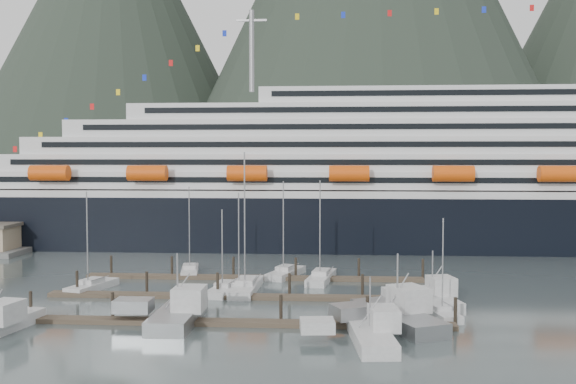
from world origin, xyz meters
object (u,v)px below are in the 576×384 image
object	(u,v)px
sailboat_b	(240,289)
sailboat_d	(246,288)
sailboat_g	(321,278)
sailboat_e	(190,271)
cruise_ship	(456,184)
sailboat_a	(92,287)
sailboat_h	(439,313)
trawler_d	(396,315)
sailboat_f	(286,274)
trawler_c	(368,332)
trawler_e	(431,298)
sailboat_c	(225,290)
trawler_b	(176,314)

from	to	relation	value
sailboat_b	sailboat_d	size ratio (longest dim) A/B	0.72
sailboat_g	sailboat_e	bearing A→B (deg)	85.72
cruise_ship	sailboat_a	bearing A→B (deg)	-138.91
sailboat_h	cruise_ship	bearing A→B (deg)	-25.46
sailboat_a	trawler_d	size ratio (longest dim) A/B	0.95
sailboat_b	sailboat_a	bearing A→B (deg)	93.62
sailboat_a	sailboat_f	size ratio (longest dim) A/B	0.93
cruise_ship	sailboat_f	xyz separation A→B (m)	(-30.55, -36.38, -11.60)
sailboat_b	trawler_d	bearing A→B (deg)	-127.04
sailboat_e	trawler_c	world-z (taller)	sailboat_e
sailboat_g	trawler_c	world-z (taller)	sailboat_g
sailboat_e	sailboat_f	world-z (taller)	sailboat_f
sailboat_a	sailboat_b	bearing A→B (deg)	-74.99
sailboat_a	sailboat_f	world-z (taller)	sailboat_f
sailboat_g	trawler_c	distance (m)	30.94
sailboat_b	sailboat_e	bearing A→B (deg)	39.31
cruise_ship	sailboat_h	size ratio (longest dim) A/B	18.74
sailboat_a	sailboat_f	distance (m)	27.21
trawler_e	sailboat_h	bearing A→B (deg)	168.32
sailboat_b	trawler_c	xyz separation A→B (m)	(15.35, -22.00, 0.46)
sailboat_a	trawler_c	bearing A→B (deg)	-107.40
sailboat_c	sailboat_h	world-z (taller)	sailboat_h
sailboat_a	trawler_b	world-z (taller)	sailboat_a
sailboat_f	sailboat_b	bearing A→B (deg)	175.13
cruise_ship	sailboat_g	xyz separation A→B (m)	(-25.35, -39.44, -11.61)
sailboat_h	trawler_c	size ratio (longest dim) A/B	0.83
trawler_b	trawler_e	world-z (taller)	trawler_b
sailboat_h	trawler_b	bearing A→B (deg)	85.73
sailboat_e	sailboat_f	distance (m)	14.55
sailboat_a	trawler_b	xyz separation A→B (m)	(15.16, -16.49, 0.57)
sailboat_d	trawler_b	distance (m)	17.93
sailboat_b	sailboat_h	distance (m)	26.33
trawler_c	sailboat_g	bearing A→B (deg)	3.70
sailboat_d	sailboat_g	distance (m)	12.40
sailboat_f	trawler_b	bearing A→B (deg)	-179.89
sailboat_h	trawler_d	distance (m)	6.43
sailboat_g	sailboat_h	xyz separation A→B (m)	(13.32, -20.29, -0.04)
trawler_c	sailboat_e	bearing A→B (deg)	29.49
sailboat_a	sailboat_g	distance (m)	31.01
trawler_d	cruise_ship	bearing A→B (deg)	-39.94
sailboat_d	sailboat_g	bearing A→B (deg)	-48.93
sailboat_b	sailboat_c	world-z (taller)	sailboat_b
sailboat_b	sailboat_g	bearing A→B (deg)	-46.92
cruise_ship	sailboat_c	bearing A→B (deg)	-127.62
sailboat_e	trawler_e	bearing A→B (deg)	-130.82
sailboat_d	trawler_c	size ratio (longest dim) A/B	1.38
sailboat_e	trawler_d	distance (m)	40.08
sailboat_d	sailboat_h	size ratio (longest dim) A/B	1.66
sailboat_c	trawler_e	world-z (taller)	sailboat_c
sailboat_b	trawler_c	bearing A→B (deg)	-141.79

